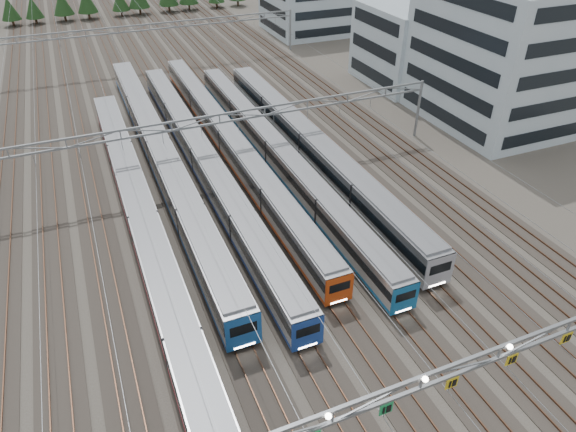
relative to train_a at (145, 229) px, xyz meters
name	(u,v)px	position (x,y,z in m)	size (l,w,h in m)	color
track_bed	(141,38)	(11.25, 71.27, -0.67)	(54.00, 260.00, 5.42)	#2D2823
train_a	(145,229)	(0.00, 0.00, 0.00)	(2.93, 66.39, 3.81)	black
train_b	(160,152)	(4.50, 15.71, 0.01)	(2.94, 64.98, 3.83)	black
train_c	(202,159)	(9.00, 12.35, -0.15)	(2.70, 61.99, 3.52)	black
train_d	(229,140)	(13.50, 16.05, -0.18)	(2.65, 62.44, 3.45)	black
train_e	(275,151)	(18.00, 11.00, -0.22)	(2.60, 58.41, 3.38)	black
train_f	(310,145)	(22.50, 10.35, 0.06)	(3.01, 54.09, 3.92)	black
gantry_near	(421,387)	(11.20, -28.85, 4.93)	(56.36, 0.61, 8.08)	gray
gantry_mid	(220,126)	(11.25, 11.27, 4.23)	(56.36, 0.36, 8.00)	gray
gantry_far	(150,32)	(11.25, 56.27, 4.23)	(56.36, 0.36, 8.00)	gray
depot_bldg_south	(503,54)	(53.09, 12.17, 7.57)	(18.00, 22.00, 19.46)	#9FB2BD
depot_bldg_mid	(409,45)	(50.49, 30.87, 4.24)	(14.00, 16.00, 12.79)	#9FB2BD
treeline	(90,1)	(4.05, 99.63, 2.08)	(81.20, 5.60, 7.02)	#332114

